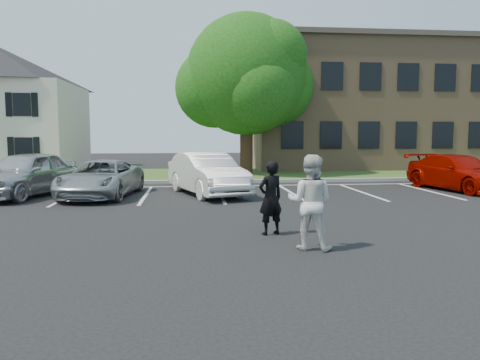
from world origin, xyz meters
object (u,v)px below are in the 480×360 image
(office_building, at_px, (406,107))
(tree, at_px, (248,78))
(car_silver_minivan, at_px, (101,179))
(car_red_compact, at_px, (459,173))
(car_white_sedan, at_px, (207,174))
(car_silver_west, at_px, (25,174))
(man_white_shirt, at_px, (310,202))
(man_black_suit, at_px, (271,198))

(office_building, distance_m, tree, 13.27)
(office_building, relative_size, tree, 2.55)
(car_silver_minivan, distance_m, car_red_compact, 14.14)
(tree, xyz_separation_m, car_red_compact, (7.66, -8.10, -4.63))
(office_building, height_order, car_white_sedan, office_building)
(tree, height_order, car_silver_minivan, tree)
(car_white_sedan, bearing_deg, office_building, 25.41)
(car_white_sedan, bearing_deg, car_silver_west, 159.00)
(tree, distance_m, car_red_compact, 12.07)
(car_silver_west, bearing_deg, office_building, 49.45)
(car_silver_west, height_order, car_red_compact, car_silver_west)
(man_white_shirt, bearing_deg, car_silver_minivan, -32.61)
(man_black_suit, relative_size, car_silver_minivan, 0.35)
(man_black_suit, xyz_separation_m, car_red_compact, (9.08, 7.36, -0.13))
(man_black_suit, bearing_deg, car_red_compact, -164.23)
(man_black_suit, height_order, car_red_compact, man_black_suit)
(office_building, height_order, car_silver_west, office_building)
(man_black_suit, distance_m, car_white_sedan, 7.22)
(man_white_shirt, bearing_deg, car_red_compact, -110.42)
(tree, xyz_separation_m, car_white_sedan, (-2.59, -8.33, -4.55))
(car_silver_west, xyz_separation_m, car_red_compact, (16.93, -0.02, -0.12))
(man_black_suit, bearing_deg, office_building, -145.39)
(office_building, xyz_separation_m, car_red_compact, (-4.24, -13.85, -3.44))
(car_white_sedan, relative_size, car_red_compact, 0.97)
(office_building, relative_size, car_white_sedan, 4.65)
(tree, relative_size, man_white_shirt, 4.60)
(car_silver_minivan, bearing_deg, office_building, 45.59)
(car_red_compact, bearing_deg, man_white_shirt, -145.08)
(man_white_shirt, xyz_separation_m, car_white_sedan, (-1.72, 8.56, -0.16))
(man_black_suit, xyz_separation_m, car_white_sedan, (-1.17, 7.12, -0.06))
(office_building, height_order, tree, tree)
(car_white_sedan, height_order, car_red_compact, car_white_sedan)
(car_red_compact, bearing_deg, car_silver_minivan, 170.61)
(man_white_shirt, height_order, car_white_sedan, man_white_shirt)
(car_silver_west, relative_size, car_white_sedan, 1.02)
(man_black_suit, height_order, car_white_sedan, man_black_suit)
(tree, distance_m, man_white_shirt, 17.47)
(office_building, relative_size, car_silver_minivan, 4.64)
(car_silver_west, xyz_separation_m, car_silver_minivan, (2.79, -0.41, -0.17))
(car_white_sedan, distance_m, car_red_compact, 10.26)
(man_white_shirt, bearing_deg, man_black_suit, -45.42)
(tree, xyz_separation_m, man_black_suit, (-1.41, -15.45, -4.50))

